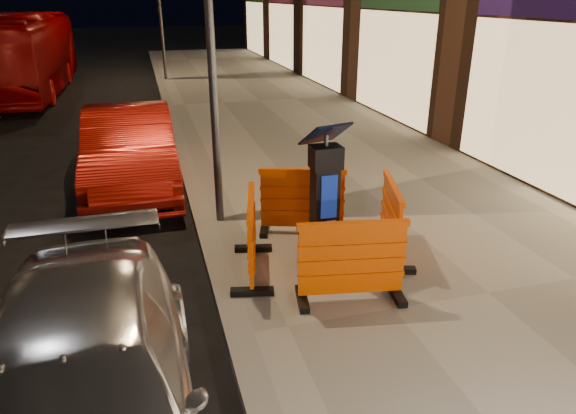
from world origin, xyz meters
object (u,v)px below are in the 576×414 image
object	(u,v)px
parking_kiosk	(325,199)
barrier_kerbside	(252,236)
barrier_front	(352,262)
barrier_back	(302,201)
barrier_bldgside	(391,219)
bus_doubledecker	(32,93)
car_red	(135,187)

from	to	relation	value
parking_kiosk	barrier_kerbside	xyz separation A→B (m)	(-0.95, 0.00, -0.39)
barrier_front	barrier_kerbside	world-z (taller)	same
barrier_front	barrier_back	distance (m)	1.90
barrier_back	barrier_kerbside	bearing A→B (deg)	-117.28
barrier_front	barrier_bldgside	xyz separation A→B (m)	(0.95, 0.95, 0.00)
parking_kiosk	barrier_back	size ratio (longest dim) A/B	1.40
parking_kiosk	barrier_kerbside	size ratio (longest dim) A/B	1.40
bus_doubledecker	car_red	bearing A→B (deg)	-71.97
barrier_kerbside	barrier_bldgside	distance (m)	1.90
barrier_back	bus_doubledecker	world-z (taller)	bus_doubledecker
parking_kiosk	barrier_front	world-z (taller)	parking_kiosk
parking_kiosk	barrier_kerbside	distance (m)	1.03
car_red	barrier_kerbside	bearing A→B (deg)	-70.61
barrier_front	car_red	size ratio (longest dim) A/B	0.28
car_red	bus_doubledecker	bearing A→B (deg)	107.26
barrier_front	barrier_bldgside	world-z (taller)	same
parking_kiosk	car_red	distance (m)	4.83
barrier_kerbside	barrier_bldgside	size ratio (longest dim) A/B	1.00
bus_doubledecker	barrier_kerbside	bearing A→B (deg)	-71.41
parking_kiosk	barrier_front	size ratio (longest dim) A/B	1.40
barrier_front	barrier_back	world-z (taller)	same
barrier_kerbside	barrier_bldgside	bearing A→B (deg)	-77.28
parking_kiosk	car_red	bearing A→B (deg)	135.58
car_red	barrier_front	bearing A→B (deg)	-64.73
barrier_bldgside	car_red	xyz separation A→B (m)	(-3.37, 4.05, -0.64)
barrier_kerbside	car_red	distance (m)	4.36
car_red	barrier_bldgside	bearing A→B (deg)	-50.79
car_red	barrier_back	bearing A→B (deg)	-52.58
bus_doubledecker	barrier_back	bearing A→B (deg)	-67.04
barrier_back	bus_doubledecker	bearing A→B (deg)	130.47
parking_kiosk	car_red	world-z (taller)	parking_kiosk
barrier_front	barrier_back	size ratio (longest dim) A/B	1.00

